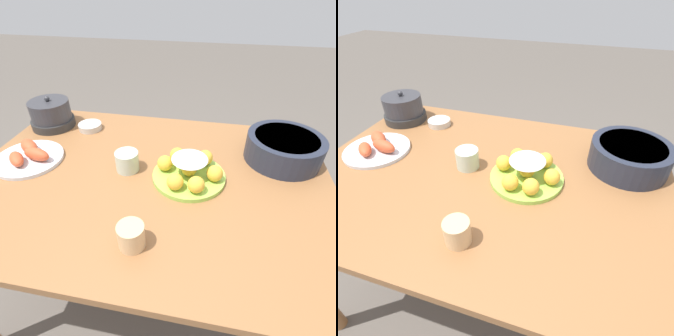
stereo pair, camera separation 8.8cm
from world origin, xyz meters
The scene contains 9 objects.
ground_plane centered at (0.00, 0.00, 0.00)m, with size 12.00×12.00×0.00m, color #5B544C.
dining_table centered at (0.00, 0.00, 0.66)m, with size 1.35×0.95×0.75m.
cake_plate centered at (0.15, 0.01, 0.79)m, with size 0.27×0.27×0.09m.
serving_bowl centered at (0.50, 0.20, 0.81)m, with size 0.29×0.29×0.10m.
sauce_bowl centered at (-0.36, 0.30, 0.77)m, with size 0.11×0.11×0.03m.
seafood_platter centered at (-0.49, 0.01, 0.77)m, with size 0.27×0.27×0.06m.
cup_near centered at (0.03, -0.31, 0.79)m, with size 0.08×0.08×0.07m.
cup_far centered at (-0.08, 0.02, 0.79)m, with size 0.09×0.09×0.08m.
warming_pot centered at (-0.55, 0.29, 0.81)m, with size 0.20×0.20×0.15m.
Camera 2 is at (0.30, -0.71, 1.37)m, focal length 28.00 mm.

